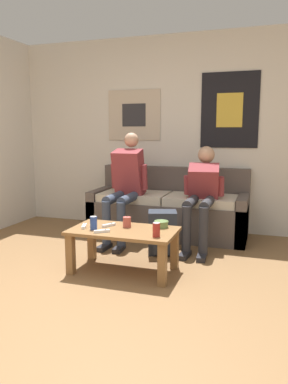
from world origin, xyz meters
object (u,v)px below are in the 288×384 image
coffee_table (123,237)px  game_controller_near_right (109,225)px  ceramic_bowl (161,224)px  couch (169,211)px  person_seated_adult (126,183)px  game_controller_far_center (102,231)px  backpack (162,233)px  drink_can_blue (94,223)px  person_seated_teen (202,192)px  pillar_candle (127,222)px  game_controller_near_left (84,226)px  drink_can_red (156,230)px

coffee_table → game_controller_near_right: game_controller_near_right is taller
ceramic_bowl → couch: bearing=101.3°
person_seated_adult → game_controller_near_right: 1.00m
game_controller_near_right → game_controller_far_center: (0.03, -0.22, 0.00)m
backpack → person_seated_adult: bearing=146.4°
couch → backpack: bearing=-80.4°
drink_can_blue → game_controller_near_right: (0.09, 0.15, -0.05)m
person_seated_teen → game_controller_far_center: bearing=-120.9°
couch → person_seated_adult: size_ratio=1.51×
pillar_candle → game_controller_near_left: size_ratio=0.75×
coffee_table → pillar_candle: bearing=88.0°
couch → game_controller_far_center: bearing=-98.1°
drink_can_red → game_controller_far_center: size_ratio=0.92×
game_controller_far_center → drink_can_blue: bearing=147.7°
game_controller_near_left → game_controller_far_center: (0.24, -0.11, 0.00)m
drink_can_blue → coffee_table: bearing=19.2°
person_seated_teen → backpack: person_seated_teen is taller
game_controller_near_left → game_controller_near_right: 0.23m
person_seated_adult → pillar_candle: person_seated_adult is taller
ceramic_bowl → drink_can_blue: bearing=-155.0°
person_seated_adult → drink_can_blue: (0.10, -1.09, -0.23)m
game_controller_near_left → game_controller_near_right: bearing=28.6°
couch → ceramic_bowl: bearing=-78.7°
backpack → game_controller_near_left: (-0.58, -0.68, 0.20)m
game_controller_far_center → backpack: bearing=66.1°
ceramic_bowl → game_controller_near_left: bearing=-161.5°
couch → game_controller_near_right: (-0.25, -1.32, 0.12)m
game_controller_far_center → ceramic_bowl: bearing=36.7°
person_seated_adult → ceramic_bowl: 1.10m
coffee_table → drink_can_red: size_ratio=7.99×
person_seated_adult → backpack: bearing=-33.6°
coffee_table → pillar_candle: 0.15m
person_seated_adult → backpack: size_ratio=2.79×
backpack → drink_can_blue: size_ratio=3.75×
coffee_table → game_controller_near_left: size_ratio=6.74×
pillar_candle → game_controller_near_right: pillar_candle is taller
drink_can_blue → game_controller_near_left: size_ratio=0.84×
game_controller_near_left → drink_can_red: bearing=-6.8°
ceramic_bowl → game_controller_near_left: size_ratio=0.95×
person_seated_adult → backpack: person_seated_adult is taller
coffee_table → game_controller_near_left: game_controller_near_left is taller
person_seated_teen → backpack: (-0.35, -0.38, -0.42)m
pillar_candle → drink_can_blue: (-0.26, -0.18, 0.01)m
game_controller_near_right → person_seated_adult: bearing=101.3°
person_seated_teen → game_controller_near_left: 1.43m
game_controller_near_right → ceramic_bowl: bearing=13.8°
couch → coffee_table: 1.39m
backpack → pillar_candle: size_ratio=4.21×
drink_can_blue → person_seated_teen: bearing=53.3°
game_controller_near_left → pillar_candle: bearing=20.1°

